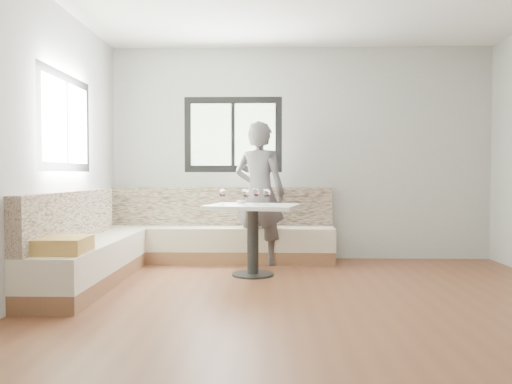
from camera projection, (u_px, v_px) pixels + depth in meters
room at (310, 140)px, 4.20m from camera, size 5.01×5.01×2.81m
banquette at (169, 242)px, 5.81m from camera, size 2.90×2.80×0.95m
table at (253, 222)px, 5.51m from camera, size 1.10×0.94×0.79m
person at (260, 193)px, 6.20m from camera, size 0.75×0.62×1.77m
olive_ramekin at (241, 202)px, 5.67m from camera, size 0.10×0.10×0.04m
wine_glass_a at (223, 193)px, 5.43m from camera, size 0.08×0.08×0.18m
wine_glass_b at (246, 194)px, 5.34m from camera, size 0.08×0.08×0.18m
wine_glass_c at (267, 194)px, 5.37m from camera, size 0.08×0.08×0.18m
wine_glass_d at (256, 193)px, 5.61m from camera, size 0.08×0.08×0.18m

